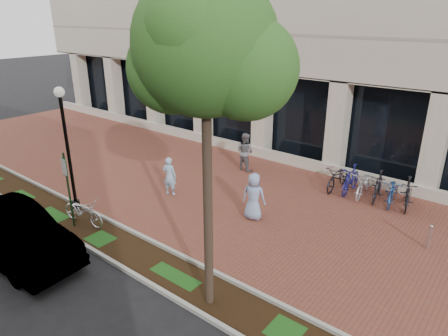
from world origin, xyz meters
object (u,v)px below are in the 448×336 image
Objects in this scene: locked_bicycle at (83,211)px; pedestrian_left at (170,176)px; street_tree at (208,55)px; sedan_near_curb at (13,234)px; parking_sign at (67,181)px; pedestrian_mid at (245,152)px; bike_rack_cluster at (370,185)px; pedestrian_right at (254,196)px; lamppost at (67,143)px; bollard at (429,237)px.

pedestrian_left is at bearing -16.64° from locked_bicycle.
sedan_near_curb is at bearing -159.93° from street_tree.
parking_sign is 1.50× the size of pedestrian_mid.
pedestrian_mid reaches higher than sedan_near_curb.
bike_rack_cluster is (7.03, 8.36, 0.05)m from locked_bicycle.
sedan_near_curb is (-6.82, -10.82, 0.27)m from bike_rack_cluster.
pedestrian_mid reaches higher than pedestrian_right.
pedestrian_mid is 10.22m from sedan_near_curb.
pedestrian_mid is 0.50× the size of bike_rack_cluster.
street_tree is (7.44, -0.83, 3.55)m from lamppost.
sedan_near_curb is (-5.89, -2.15, -5.32)m from street_tree.
pedestrian_right is (-1.70, 4.33, -5.26)m from street_tree.
lamppost is at bearing 61.59° from locked_bicycle.
pedestrian_right is at bearing -162.12° from bollard.
pedestrian_mid is at bearing 82.89° from parking_sign.
bollard is 0.18× the size of sedan_near_curb.
lamppost reaches higher than bollard.
lamppost is at bearing 14.53° from pedestrian_right.
street_tree reaches higher than lamppost.
pedestrian_mid is at bearing -17.25° from locked_bicycle.
bike_rack_cluster is at bearing -170.39° from pedestrian_mid.
parking_sign is 11.74m from bollard.
lamppost is 3.80m from sedan_near_curb.
sedan_near_curb is (-0.39, -6.05, 0.01)m from pedestrian_left.
bike_rack_cluster is (0.93, 8.67, -5.59)m from street_tree.
pedestrian_mid is at bearing -179.15° from bike_rack_cluster.
street_tree is at bearing 94.59° from pedestrian_right.
pedestrian_right is (4.54, 4.36, -0.83)m from parking_sign.
lamppost reaches higher than parking_sign.
pedestrian_right is at bearing 47.37° from parking_sign.
locked_bicycle is 10.92m from bike_rack_cluster.
pedestrian_left is 1.86× the size of bollard.
parking_sign is 2.33m from sedan_near_curb.
bike_rack_cluster reaches higher than locked_bicycle.
bollard is at bearing 176.96° from pedestrian_left.
pedestrian_left is at bearing 82.38° from pedestrian_mid.
pedestrian_left is 6.06m from sedan_near_curb.
pedestrian_left is 4.18m from pedestrian_mid.
parking_sign is 4.10m from pedestrian_left.
parking_sign is 1.69× the size of pedestrian_left.
bike_rack_cluster is at bearing 43.12° from lamppost.
locked_bicycle is at bearing 25.60° from pedestrian_right.
parking_sign reaches higher than locked_bicycle.
pedestrian_left is at bearing 82.83° from parking_sign.
street_tree is 4.18× the size of locked_bicycle.
street_tree is 8.22m from sedan_near_curb.
sedan_near_curb is at bearing -62.55° from lamppost.
bollard is at bearing 170.08° from pedestrian_mid.
lamppost is 2.86× the size of pedestrian_left.
bike_rack_cluster is 12.79m from sedan_near_curb.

